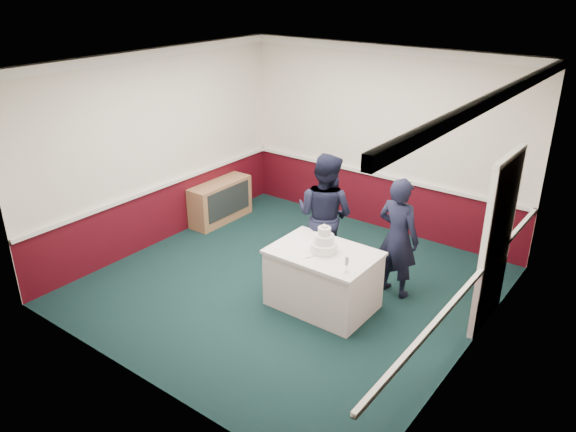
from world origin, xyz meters
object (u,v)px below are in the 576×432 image
Objects in this scene: person_woman at (398,238)px; champagne_flute at (347,262)px; person_man at (325,215)px; wedding_cake at (324,244)px; cake_knife at (313,257)px; sideboard at (221,201)px; cake_table at (323,278)px.

champagne_flute is at bearing 92.55° from person_woman.
wedding_cake is at bearing 120.49° from person_man.
person_woman is (0.62, 1.06, 0.03)m from cake_knife.
sideboard is 3.30× the size of wedding_cake.
person_man is (2.45, -0.47, 0.54)m from sideboard.
sideboard is at bearing -13.20° from person_man.
cake_knife is (-0.03, -0.20, 0.39)m from cake_table.
person_woman is (3.52, -0.35, 0.47)m from sideboard.
cake_knife is at bearing -98.53° from wedding_cake.
champagne_flute is 1.42m from person_man.
cake_knife is 0.13× the size of person_woman.
sideboard is 2.55m from person_man.
person_man is at bearing 122.92° from cake_table.
person_man reaches higher than champagne_flute.
sideboard is 0.73× the size of person_woman.
sideboard is 3.17m from cake_table.
cake_table is 0.44m from cake_knife.
person_man is (-0.98, 1.02, -0.03)m from champagne_flute.
champagne_flute is 1.15m from person_woman.
cake_table is (2.93, -1.21, 0.05)m from sideboard.
champagne_flute reaches higher than cake_table.
cake_table is 0.78m from champagne_flute.
cake_table is 3.63× the size of wedding_cake.
sideboard is 5.45× the size of cake_knife.
person_man is 1.09× the size of person_woman.
sideboard is 3.22m from wedding_cake.
sideboard is 3.57m from person_woman.
sideboard is 0.67× the size of person_man.
person_woman is (0.59, 0.86, -0.08)m from wedding_cake.
sideboard is at bearing 156.53° from champagne_flute.
person_woman is at bearing 55.47° from cake_table.
sideboard is at bearing 178.92° from cake_knife.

